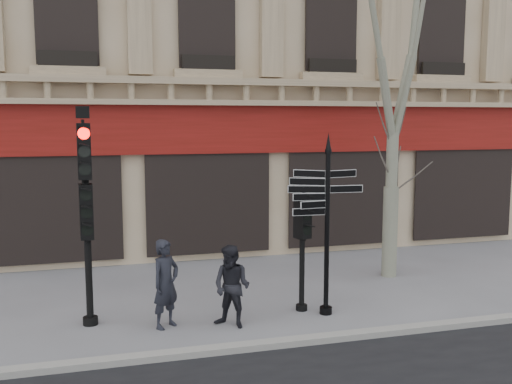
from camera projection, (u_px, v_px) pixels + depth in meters
The scene contains 8 objects.
ground at pixel (256, 319), 11.05m from camera, with size 80.00×80.00×0.00m, color slate.
kerb at pixel (278, 343), 9.71m from camera, with size 80.00×0.25×0.12m, color gray.
fingerpost at pixel (328, 194), 11.08m from camera, with size 1.82×1.82×3.61m.
traffic_signal_main at pixel (86, 189), 10.45m from camera, with size 0.47×0.35×4.09m.
traffic_signal_secondary at pixel (302, 228), 11.38m from camera, with size 0.47×0.38×2.44m.
plane_tree at pixel (396, 26), 13.39m from camera, with size 3.24×3.24×8.60m.
pedestrian_a at pixel (166, 284), 10.55m from camera, with size 0.61×0.40×1.66m, color black.
pedestrian_b at pixel (232, 287), 10.57m from camera, with size 0.75×0.59×1.55m, color black.
Camera 1 is at (-2.84, -10.27, 3.84)m, focal length 40.00 mm.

